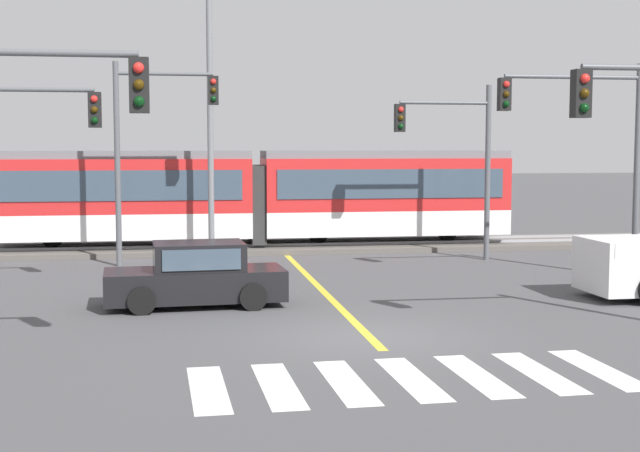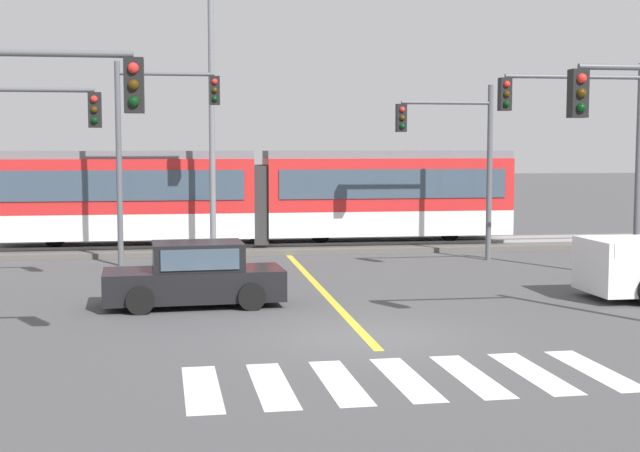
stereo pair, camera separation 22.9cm
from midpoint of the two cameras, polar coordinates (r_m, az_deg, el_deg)
ground_plane at (r=17.82m, az=3.35°, el=-7.12°), size 200.00×200.00×0.00m
track_bed at (r=32.76m, az=-2.21°, el=-1.32°), size 120.00×4.00×0.18m
rail_near at (r=32.04m, az=-2.07°, el=-1.22°), size 120.00×0.08×0.10m
rail_far at (r=33.46m, az=-2.35°, el=-0.95°), size 120.00×0.08×0.10m
light_rail_tram at (r=32.51m, az=-3.75°, el=2.08°), size 18.50×2.64×3.43m
crosswalk_stripe_0 at (r=14.24m, az=-7.11°, el=-10.28°), size 0.64×2.81×0.01m
crosswalk_stripe_1 at (r=14.34m, az=-2.64°, el=-10.14°), size 0.64×2.81×0.01m
crosswalk_stripe_2 at (r=14.52m, az=1.73°, el=-9.94°), size 0.64×2.81×0.01m
crosswalk_stripe_3 at (r=14.78m, az=5.97°, el=-9.70°), size 0.64×2.81×0.01m
crosswalk_stripe_4 at (r=15.11m, az=10.03°, el=-9.42°), size 0.64×2.81×0.01m
crosswalk_stripe_5 at (r=15.52m, az=13.90°, el=-9.10°), size 0.64×2.81×0.01m
crosswalk_stripe_6 at (r=15.99m, az=17.54°, el=-8.77°), size 0.64×2.81×0.01m
lane_centre_line at (r=23.67m, az=0.31°, el=-4.04°), size 0.20×14.54×0.01m
sedan_crossing at (r=21.28m, az=-7.73°, el=-3.23°), size 4.29×2.10×1.52m
traffic_light_mid_right at (r=26.22m, az=17.23°, el=5.56°), size 4.25×0.38×6.09m
traffic_light_far_right at (r=29.56m, az=9.03°, el=4.97°), size 3.25×0.38×5.77m
traffic_light_far_left at (r=28.51m, az=-10.48°, el=5.91°), size 3.25×0.38×6.39m
street_lamp_centre at (r=29.79m, az=-6.39°, el=7.68°), size 2.04×0.28×9.09m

